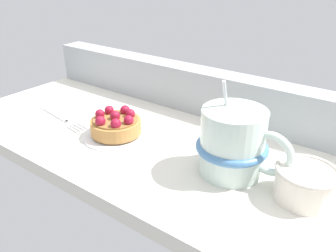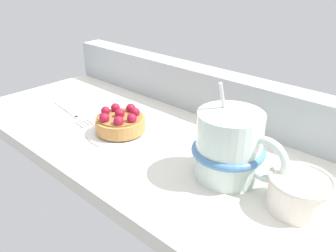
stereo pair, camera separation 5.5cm
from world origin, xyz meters
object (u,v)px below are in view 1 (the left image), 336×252
at_px(coffee_mug, 234,143).
at_px(dessert_fork, 61,118).
at_px(dessert_plate, 117,134).
at_px(sugar_bowl, 305,183).
at_px(raspberry_tart, 116,124).

distance_m(coffee_mug, dessert_fork, 0.37).
bearing_deg(dessert_plate, dessert_fork, -174.73).
height_order(coffee_mug, sugar_bowl, coffee_mug).
bearing_deg(raspberry_tart, sugar_bowl, 3.15).
xyz_separation_m(dessert_plate, coffee_mug, (0.22, 0.02, 0.05)).
bearing_deg(dessert_plate, sugar_bowl, 3.15).
height_order(raspberry_tart, dessert_fork, raspberry_tart).
distance_m(raspberry_tart, coffee_mug, 0.22).
bearing_deg(coffee_mug, raspberry_tart, -175.30).
bearing_deg(dessert_fork, sugar_bowl, 3.79).
relative_size(dessert_plate, raspberry_tart, 1.33).
bearing_deg(dessert_fork, coffee_mug, 4.92).
bearing_deg(raspberry_tart, dessert_fork, -174.74).
relative_size(dessert_fork, sugar_bowl, 1.93).
bearing_deg(dessert_plate, coffee_mug, 4.70).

